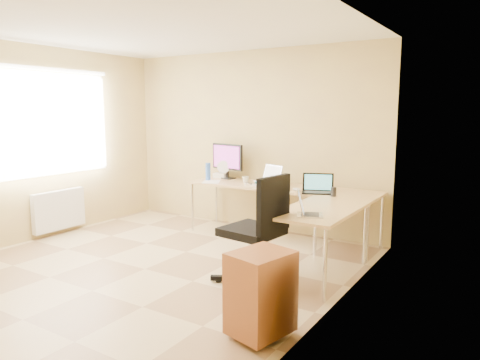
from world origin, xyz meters
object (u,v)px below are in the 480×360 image
Objects in this scene: water_bottle at (208,172)px; office_chair at (252,235)px; desk_fan at (225,170)px; desk_main at (281,213)px; monitor at (227,161)px; cabinet at (261,292)px; desk_return at (320,242)px; laptop_black at (318,183)px; laptop_center at (268,174)px; laptop_return at (310,206)px; mug at (246,180)px; keyboard at (267,186)px.

office_chair is (1.61, -1.45, -0.36)m from water_bottle.
desk_main is at bearing -27.33° from desk_fan.
monitor reaches higher than desk_main.
desk_return is at bearing 108.06° from cabinet.
office_chair is at bearing -116.75° from laptop_black.
laptop_center is 0.31× the size of office_chair.
monitor is at bearing 27.46° from laptop_return.
laptop_center is at bearing 131.15° from cabinet.
desk_main is 10.34× the size of water_bottle.
water_bottle is at bearing 157.17° from desk_return.
monitor is 0.53m from mug.
laptop_black is at bearing -9.48° from keyboard.
cabinet is (2.14, -2.66, -0.49)m from desk_fan.
desk_main is 4.35× the size of monitor.
keyboard is (0.86, -0.32, -0.25)m from monitor.
desk_return is at bearing -22.83° from water_bottle.
monitor is (-1.97, 1.20, 0.63)m from desk_return.
keyboard is at bearing 120.56° from office_chair.
monitor is 0.54× the size of office_chair.
desk_main is at bearing 114.20° from office_chair.
cabinet is (2.10, -2.66, -0.63)m from monitor.
laptop_black is 0.94× the size of keyboard.
desk_return is 2.33m from water_bottle.
laptop_return is (1.16, -1.25, 0.09)m from keyboard.
monitor is at bearing 168.69° from desk_main.
laptop_black is 1.54× the size of desk_fan.
mug is at bearing 24.31° from laptop_return.
desk_fan is at bearing 157.88° from mug.
water_bottle is at bearing 176.16° from keyboard.
laptop_return is at bearing -53.73° from desk_fan.
laptop_center is 2.80m from cabinet.
laptop_center reaches higher than desk_return.
cabinet is at bearing 159.46° from laptop_return.
office_chair is (-0.13, -1.36, -0.35)m from laptop_black.
desk_return is 3.43× the size of laptop_black.
laptop_return is (0.04, -0.37, 0.46)m from desk_return.
laptop_center is 0.92× the size of laptop_black.
monitor reaches higher than laptop_return.
office_chair reaches higher than desk_fan.
desk_main is 1.76m from laptop_return.
laptop_black is 0.60× the size of cabinet.
cabinet is at bearing -38.35° from monitor.
desk_main is 2.33× the size of office_chair.
keyboard is 1.57× the size of water_bottle.
water_bottle is (-2.10, 0.88, 0.49)m from desk_return.
mug is 0.37× the size of water_bottle.
water_bottle is 1.04× the size of desk_fan.
laptop_center is 1.21× the size of laptop_return.
desk_return is at bearing -17.88° from monitor.
office_chair is at bearing -65.61° from desk_fan.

